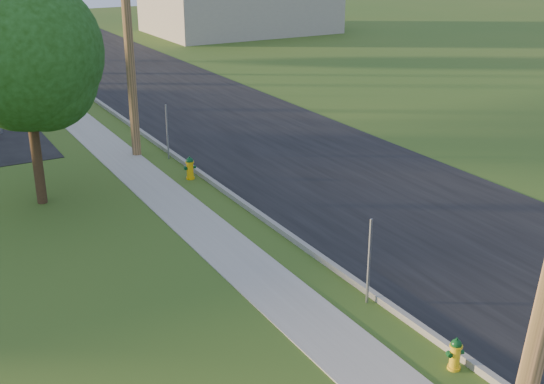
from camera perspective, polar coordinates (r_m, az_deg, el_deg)
The scene contains 12 objects.
road at distance 21.91m, azimuth 7.67°, elevation 0.29°, with size 8.00×120.00×0.02m, color black.
curb at distance 19.85m, azimuth -1.60°, elevation -1.54°, with size 0.15×120.00×0.15m, color gray.
sidewalk at distance 19.19m, azimuth -6.22°, elevation -2.68°, with size 1.50×120.00×0.03m, color gray.
utility_pole_mid at distance 24.55m, azimuth -12.05°, elevation 14.13°, with size 1.40×0.32×9.80m.
sign_post_near at distance 14.91m, azimuth 8.12°, elevation -5.79°, with size 0.05×0.04×2.00m, color gray.
sign_post_mid at distance 24.65m, azimuth -8.76°, elevation 4.98°, with size 0.05×0.04×2.00m, color gray.
sign_post_far at distance 36.04m, azimuth -15.95°, elevation 9.44°, with size 0.05×0.04×2.00m, color gray.
distant_building at distance 57.77m, azimuth -2.72°, elevation 15.21°, with size 14.00×10.00×4.00m, color gray.
tree_verge at distance 20.59m, azimuth -19.71°, elevation 10.43°, with size 4.44×4.44×6.73m.
hydrant_near at distance 13.42m, azimuth 15.09°, elevation -12.95°, with size 0.35×0.31×0.67m.
hydrant_mid at distance 22.65m, azimuth -6.88°, elevation 2.01°, with size 0.40×0.36×0.78m.
hydrant_far at distance 36.06m, azimuth -16.27°, elevation 8.33°, with size 0.35×0.31×0.68m.
Camera 1 is at (-8.09, -6.23, 7.62)m, focal length 45.00 mm.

